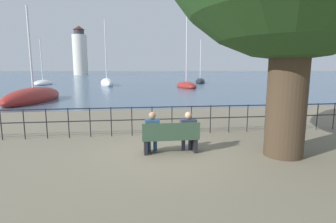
{
  "coord_description": "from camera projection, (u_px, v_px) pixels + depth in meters",
  "views": [
    {
      "loc": [
        -1.05,
        -7.19,
        2.36
      ],
      "look_at": [
        0.0,
        0.5,
        1.11
      ],
      "focal_mm": 28.0,
      "sensor_mm": 36.0,
      "label": 1
    }
  ],
  "objects": [
    {
      "name": "sailboat_2",
      "position": [
        107.0,
        83.0,
        39.04
      ],
      "size": [
        3.0,
        7.01,
        9.91
      ],
      "rotation": [
        0.0,
        0.0,
        0.19
      ],
      "color": "white",
      "rests_on": "ground_plane"
    },
    {
      "name": "sailboat_0",
      "position": [
        43.0,
        83.0,
        41.2
      ],
      "size": [
        2.66,
        5.45,
        7.36
      ],
      "rotation": [
        0.0,
        0.0,
        0.04
      ],
      "color": "white",
      "rests_on": "ground_plane"
    },
    {
      "name": "seated_person_right",
      "position": [
        188.0,
        130.0,
        7.53
      ],
      "size": [
        0.46,
        0.35,
        1.17
      ],
      "color": "#2D3347",
      "rests_on": "ground_plane"
    },
    {
      "name": "sailboat_3",
      "position": [
        200.0,
        81.0,
        46.19
      ],
      "size": [
        2.91,
        5.3,
        7.87
      ],
      "rotation": [
        0.0,
        0.0,
        -0.26
      ],
      "color": "black",
      "rests_on": "ground_plane"
    },
    {
      "name": "sailboat_1",
      "position": [
        34.0,
        97.0,
        19.44
      ],
      "size": [
        3.19,
        7.63,
        7.31
      ],
      "rotation": [
        0.0,
        0.0,
        -0.14
      ],
      "color": "maroon",
      "rests_on": "ground_plane"
    },
    {
      "name": "seated_person_left",
      "position": [
        152.0,
        130.0,
        7.39
      ],
      "size": [
        0.4,
        0.35,
        1.19
      ],
      "color": "navy",
      "rests_on": "ground_plane"
    },
    {
      "name": "promenade_railing",
      "position": [
        162.0,
        116.0,
        9.49
      ],
      "size": [
        15.3,
        0.04,
        1.05
      ],
      "color": "black",
      "rests_on": "ground_plane"
    },
    {
      "name": "ground_plane",
      "position": [
        170.0,
        152.0,
        7.55
      ],
      "size": [
        1000.0,
        1000.0,
        0.0
      ],
      "primitive_type": "plane",
      "color": "#7A705B"
    },
    {
      "name": "park_bench",
      "position": [
        171.0,
        139.0,
        7.42
      ],
      "size": [
        1.62,
        0.45,
        0.9
      ],
      "color": "#334C38",
      "rests_on": "ground_plane"
    },
    {
      "name": "harbor_water",
      "position": [
        134.0,
        73.0,
        162.36
      ],
      "size": [
        600.0,
        300.0,
        0.01
      ],
      "color": "#47607A",
      "rests_on": "ground_plane"
    },
    {
      "name": "harbor_lighthouse",
      "position": [
        80.0,
        52.0,
        114.89
      ],
      "size": [
        6.18,
        6.18,
        21.13
      ],
      "color": "silver",
      "rests_on": "ground_plane"
    },
    {
      "name": "sailboat_4",
      "position": [
        186.0,
        85.0,
        34.46
      ],
      "size": [
        2.74,
        5.62,
        12.71
      ],
      "rotation": [
        0.0,
        0.0,
        0.13
      ],
      "color": "maroon",
      "rests_on": "ground_plane"
    }
  ]
}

